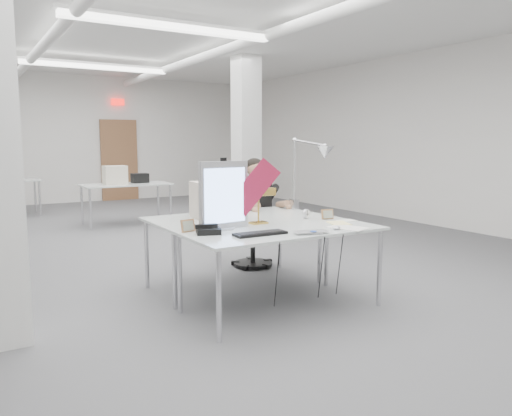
{
  "coord_description": "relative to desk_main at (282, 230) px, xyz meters",
  "views": [
    {
      "loc": [
        -2.49,
        -6.19,
        1.54
      ],
      "look_at": [
        0.02,
        -2.0,
        0.89
      ],
      "focal_mm": 35.0,
      "sensor_mm": 36.0,
      "label": 1
    }
  ],
  "objects": [
    {
      "name": "pennant",
      "position": [
        -0.16,
        0.23,
        0.38
      ],
      "size": [
        0.48,
        0.18,
        0.54
      ],
      "primitive_type": "cube",
      "rotation": [
        0.0,
        -0.87,
        -0.34
      ],
      "color": "maroon",
      "rests_on": "monitor"
    },
    {
      "name": "keyboard",
      "position": [
        -0.33,
        -0.15,
        0.02
      ],
      "size": [
        0.47,
        0.17,
        0.02
      ],
      "primitive_type": "cube",
      "rotation": [
        0.0,
        0.0,
        -0.03
      ],
      "color": "black",
      "rests_on": "desk_main"
    },
    {
      "name": "picture_frame_right",
      "position": [
        0.71,
        0.23,
        0.06
      ],
      "size": [
        0.13,
        0.06,
        0.1
      ],
      "primitive_type": "cube",
      "rotation": [
        -0.21,
        0.0,
        -0.22
      ],
      "color": "#A27045",
      "rests_on": "desk_main"
    },
    {
      "name": "desk_main",
      "position": [
        0.0,
        0.0,
        0.0
      ],
      "size": [
        1.8,
        0.9,
        0.02
      ],
      "primitive_type": "cube",
      "color": "silver",
      "rests_on": "room_shell"
    },
    {
      "name": "seated_person",
      "position": [
        0.59,
        1.47,
        0.16
      ],
      "size": [
        0.53,
        0.64,
        0.91
      ],
      "primitive_type": null,
      "rotation": [
        0.0,
        0.0,
        -0.08
      ],
      "color": "black",
      "rests_on": "office_chair"
    },
    {
      "name": "bg_desk_a",
      "position": [
        0.2,
        5.5,
        0.0
      ],
      "size": [
        1.6,
        0.8,
        0.02
      ],
      "primitive_type": "cube",
      "color": "silver",
      "rests_on": "room_shell"
    },
    {
      "name": "desk_second",
      "position": [
        0.0,
        0.9,
        0.0
      ],
      "size": [
        1.8,
        0.9,
        0.02
      ],
      "primitive_type": "cube",
      "color": "silver",
      "rests_on": "room_shell"
    },
    {
      "name": "laptop",
      "position": [
        0.06,
        -0.38,
        0.02
      ],
      "size": [
        0.34,
        0.26,
        0.02
      ],
      "primitive_type": "imported",
      "rotation": [
        0.0,
        0.0,
        -0.22
      ],
      "color": "#B8B9BD",
      "rests_on": "desk_main"
    },
    {
      "name": "paper_stack_c",
      "position": [
        0.79,
        0.04,
        0.02
      ],
      "size": [
        0.19,
        0.14,
        0.01
      ],
      "primitive_type": "cube",
      "rotation": [
        0.0,
        0.0,
        -0.05
      ],
      "color": "silver",
      "rests_on": "desk_main"
    },
    {
      "name": "office_chair",
      "position": [
        0.59,
        1.52,
        -0.25
      ],
      "size": [
        0.52,
        0.52,
        0.99
      ],
      "primitive_type": null,
      "rotation": [
        0.0,
        0.0,
        -0.08
      ],
      "color": "black",
      "rests_on": "room_shell"
    },
    {
      "name": "bankers_lamp",
      "position": [
        -0.04,
        0.35,
        0.2
      ],
      "size": [
        0.35,
        0.2,
        0.38
      ],
      "primitive_type": null,
      "rotation": [
        0.0,
        0.0,
        -0.22
      ],
      "color": "gold",
      "rests_on": "desk_main"
    },
    {
      "name": "picture_frame_left",
      "position": [
        -0.79,
        0.29,
        0.07
      ],
      "size": [
        0.14,
        0.07,
        0.11
      ],
      "primitive_type": "cube",
      "rotation": [
        -0.21,
        0.0,
        0.23
      ],
      "color": "#B1794C",
      "rests_on": "desk_main"
    },
    {
      "name": "mouse",
      "position": [
        0.39,
        -0.29,
        0.03
      ],
      "size": [
        0.1,
        0.08,
        0.03
      ],
      "primitive_type": "ellipsoid",
      "rotation": [
        0.0,
        0.0,
        0.33
      ],
      "color": "silver",
      "rests_on": "desk_main"
    },
    {
      "name": "desk_clock",
      "position": [
        0.54,
        0.36,
        0.06
      ],
      "size": [
        0.1,
        0.06,
        0.1
      ],
      "primitive_type": "cylinder",
      "rotation": [
        1.57,
        0.0,
        0.36
      ],
      "color": "silver",
      "rests_on": "desk_main"
    },
    {
      "name": "architect_lamp",
      "position": [
        0.85,
        0.76,
        0.41
      ],
      "size": [
        0.3,
        0.65,
        0.8
      ],
      "primitive_type": null,
      "rotation": [
        0.0,
        0.0,
        0.13
      ],
      "color": "silver",
      "rests_on": "desk_second"
    },
    {
      "name": "desk_phone",
      "position": [
        -0.68,
        0.12,
        0.04
      ],
      "size": [
        0.25,
        0.24,
        0.05
      ],
      "primitive_type": "cube",
      "rotation": [
        0.0,
        0.0,
        -0.33
      ],
      "color": "black",
      "rests_on": "desk_main"
    },
    {
      "name": "paper_stack_b",
      "position": [
        0.63,
        -0.04,
        0.02
      ],
      "size": [
        0.25,
        0.29,
        0.01
      ],
      "primitive_type": "cube",
      "rotation": [
        0.0,
        0.0,
        -0.34
      ],
      "color": "#F3E191",
      "rests_on": "desk_main"
    },
    {
      "name": "monitor",
      "position": [
        -0.46,
        0.26,
        0.32
      ],
      "size": [
        0.5,
        0.1,
        0.61
      ],
      "primitive_type": "cube",
      "rotation": [
        0.0,
        0.0,
        0.11
      ],
      "color": "#AEADB2",
      "rests_on": "desk_main"
    },
    {
      "name": "paper_stack_a",
      "position": [
        0.53,
        -0.28,
        0.02
      ],
      "size": [
        0.33,
        0.39,
        0.01
      ],
      "primitive_type": "cube",
      "rotation": [
        0.0,
        0.0,
        0.32
      ],
      "color": "silver",
      "rests_on": "desk_main"
    },
    {
      "name": "room_shell",
      "position": [
        0.04,
        2.63,
        0.95
      ],
      "size": [
        10.04,
        14.04,
        3.24
      ],
      "color": "#4F4F51",
      "rests_on": "ground"
    },
    {
      "name": "beige_monitor",
      "position": [
        -0.25,
        0.9,
        0.2
      ],
      "size": [
        0.42,
        0.4,
        0.38
      ],
      "primitive_type": "cube",
      "rotation": [
        0.0,
        0.0,
        -0.08
      ],
      "color": "beige",
      "rests_on": "desk_second"
    }
  ]
}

